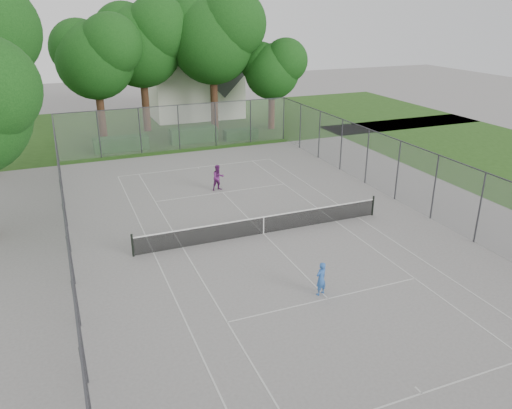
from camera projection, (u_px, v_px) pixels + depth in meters
name	position (u px, v px, depth m)	size (l,w,h in m)	color
ground	(264.00, 234.00, 24.77)	(120.00, 120.00, 0.00)	slate
grass_far	(157.00, 126.00, 47.16)	(60.00, 20.00, 0.00)	#214614
court_markings	(264.00, 234.00, 24.77)	(11.03, 23.83, 0.01)	beige
tennis_net	(264.00, 224.00, 24.59)	(12.87, 0.10, 1.10)	black
perimeter_fence	(264.00, 200.00, 24.11)	(18.08, 34.08, 3.52)	#38383D
tree_far_left	(96.00, 54.00, 39.66)	(7.09, 6.47, 10.19)	#3C2115
tree_far_midleft	(142.00, 39.00, 42.45)	(8.02, 7.32, 11.53)	#3C2115
tree_far_midright	(214.00, 34.00, 42.88)	(8.42, 7.69, 12.10)	#3C2115
tree_far_right	(273.00, 67.00, 44.15)	(5.60, 5.12, 8.05)	#3C2115
hedge_left	(121.00, 144.00, 39.06)	(4.18, 1.25, 1.04)	#194817
hedge_mid	(193.00, 135.00, 41.35)	(3.86, 1.10, 1.21)	#194817
hedge_right	(241.00, 134.00, 42.36)	(2.86, 1.05, 0.86)	#194817
house	(193.00, 72.00, 50.02)	(8.74, 6.77, 10.88)	silver
girl_player	(321.00, 279.00, 19.32)	(0.51, 0.33, 1.39)	#2F61B3
woman_player	(218.00, 178.00, 30.40)	(0.78, 0.61, 1.60)	#682369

